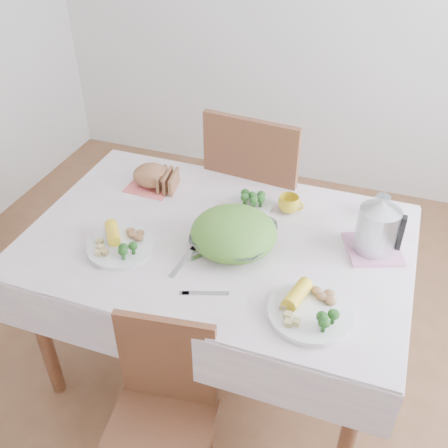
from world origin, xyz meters
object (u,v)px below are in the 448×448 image
(chair_near, at_px, (156,425))
(chair_far, at_px, (264,206))
(dinner_plate_left, at_px, (122,247))
(electric_kettle, at_px, (378,226))
(yellow_mug, at_px, (289,204))
(salad_bowl, at_px, (234,238))
(dinner_plate_right, at_px, (310,313))
(dining_table, at_px, (218,306))

(chair_near, bearing_deg, chair_far, 83.00)
(dinner_plate_left, height_order, electric_kettle, electric_kettle)
(chair_far, bearing_deg, yellow_mug, 123.04)
(dinner_plate_left, height_order, yellow_mug, yellow_mug)
(salad_bowl, height_order, dinner_plate_left, salad_bowl)
(dinner_plate_left, distance_m, electric_kettle, 0.97)
(chair_near, distance_m, electric_kettle, 1.06)
(dinner_plate_left, bearing_deg, salad_bowl, 22.10)
(dinner_plate_left, relative_size, yellow_mug, 2.89)
(dinner_plate_right, bearing_deg, dining_table, 146.20)
(dinner_plate_left, bearing_deg, electric_kettle, 19.00)
(dining_table, relative_size, chair_near, 1.74)
(salad_bowl, relative_size, electric_kettle, 1.45)
(chair_far, xyz_separation_m, dinner_plate_right, (0.43, -0.98, 0.31))
(dining_table, bearing_deg, electric_kettle, 11.67)
(chair_near, xyz_separation_m, salad_bowl, (0.06, 0.64, 0.34))
(dinner_plate_right, bearing_deg, electric_kettle, 69.37)
(dinner_plate_right, xyz_separation_m, electric_kettle, (0.16, 0.41, 0.11))
(dinner_plate_right, distance_m, yellow_mug, 0.60)
(chair_near, xyz_separation_m, chair_far, (-0.01, 1.36, 0.00))
(dinner_plate_left, xyz_separation_m, yellow_mug, (0.54, 0.46, 0.03))
(yellow_mug, bearing_deg, dining_table, -129.12)
(electric_kettle, bearing_deg, dinner_plate_left, -142.47)
(yellow_mug, distance_m, electric_kettle, 0.41)
(chair_near, relative_size, yellow_mug, 8.76)
(chair_near, xyz_separation_m, dinner_plate_right, (0.41, 0.38, 0.31))
(salad_bowl, relative_size, dinner_plate_right, 1.09)
(chair_near, height_order, dinner_plate_left, chair_near)
(chair_far, distance_m, salad_bowl, 0.79)
(chair_near, xyz_separation_m, electric_kettle, (0.57, 0.79, 0.42))
(chair_far, distance_m, electric_kettle, 0.91)
(yellow_mug, height_order, electric_kettle, electric_kettle)
(dinner_plate_left, bearing_deg, chair_near, -54.03)
(dining_table, height_order, electric_kettle, electric_kettle)
(yellow_mug, bearing_deg, dinner_plate_right, -69.26)
(dining_table, bearing_deg, dinner_plate_left, -149.23)
(dining_table, distance_m, salad_bowl, 0.43)
(dining_table, xyz_separation_m, dinner_plate_left, (-0.32, -0.19, 0.40))
(electric_kettle, bearing_deg, dining_table, -149.80)
(chair_near, distance_m, dinner_plate_right, 0.64)
(dinner_plate_left, xyz_separation_m, dinner_plate_right, (0.76, -0.10, 0.00))
(chair_near, bearing_deg, yellow_mug, 70.38)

